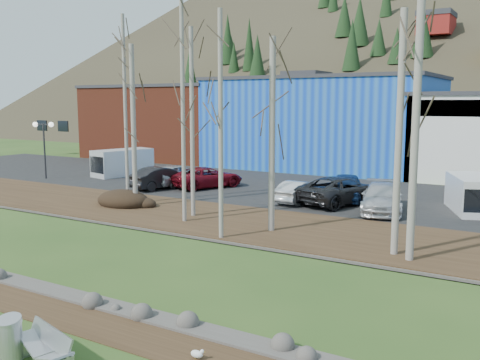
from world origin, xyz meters
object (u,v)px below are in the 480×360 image
Objects in this scene: litter_bin at (10,340)px; street_lamp at (44,134)px; car_3 at (346,187)px; car_4 at (299,192)px; seagull at (197,354)px; car_5 at (339,190)px; car_0 at (175,175)px; car_2 at (207,177)px; van_white at (472,195)px; car_6 at (382,198)px; van_grey at (121,163)px; bench_damaged at (47,348)px; car_1 at (162,178)px.

street_lamp is (-23.40, 20.14, 3.11)m from litter_bin.
car_3 is 3.00m from car_4.
car_5 is at bearing 87.79° from seagull.
car_0 is (-16.34, 20.23, 0.77)m from seagull.
seagull is (3.79, 2.25, -0.32)m from litter_bin.
car_5 is at bearing -19.20° from street_lamp.
car_2 is at bearing 110.55° from seagull.
litter_bin is 0.21× the size of car_3.
car_6 is at bearing -172.52° from van_white.
car_3 is at bearing -177.17° from car_0.
van_grey is at bearing 128.73° from litter_bin.
van_grey is (3.85, 4.24, -2.39)m from street_lamp.
bench_damaged is at bearing -110.31° from car_6.
car_6 is at bearing 177.10° from car_5.
car_4 is at bearing 94.55° from seagull.
car_0 is 1.19× the size of car_4.
car_0 is at bearing 119.18° from litter_bin.
car_2 is 1.07× the size of van_white.
car_1 is (-12.52, 20.98, 0.41)m from litter_bin.
street_lamp is 0.85× the size of van_grey.
bench_damaged is at bearing -158.23° from seagull.
car_6 is (2.78, -0.96, -0.05)m from car_5.
street_lamp is 0.95× the size of car_0.
car_1 is 0.89× the size of van_grey.
litter_bin is at bearing -64.32° from street_lamp.
bench_damaged is 0.38× the size of car_6.
car_3 is (12.40, 2.22, 0.04)m from car_1.
street_lamp reaches higher than van_grey.
car_3 is at bearing -16.13° from street_lamp.
car_0 is at bearing 166.09° from car_3.
car_0 is 19.49m from van_white.
litter_bin is 24.31m from van_white.
car_5 is at bearing -156.57° from car_4.
car_2 is at bearing -11.57° from street_lamp.
street_lamp is 0.85× the size of car_2.
bench_damaged is 22.97m from car_3.
car_0 is at bearing 115.62° from seagull.
litter_bin is 2.47× the size of seagull.
litter_bin is at bearing 99.83° from car_4.
car_0 is 2.48m from car_2.
street_lamp is at bearing 11.71° from car_0.
van_grey reaches higher than car_6.
street_lamp is (-24.36, 19.88, 3.16)m from bench_damaged.
litter_bin is 24.43m from car_1.
van_grey is (-7.00, 1.90, 0.26)m from car_0.
car_5 is (12.48, -0.54, 0.01)m from car_0.
street_lamp is (-27.19, 17.89, 3.43)m from seagull.
van_white is at bearing 13.27° from car_6.
car_3 reaches higher than car_0.
car_0 reaches higher than litter_bin.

